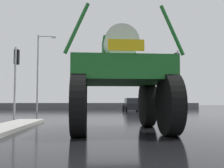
% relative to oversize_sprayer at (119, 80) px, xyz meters
% --- Properties ---
extents(ground_plane, '(120.00, 120.00, 0.00)m').
position_rel_oversize_sprayer_xyz_m(ground_plane, '(-0.31, 12.37, -1.96)').
color(ground_plane, black).
extents(median_island, '(1.38, 7.44, 0.15)m').
position_rel_oversize_sprayer_xyz_m(median_island, '(-4.44, 1.07, -1.88)').
color(median_island, '#B2AFA8').
rests_on(median_island, ground).
extents(oversize_sprayer, '(3.94, 5.52, 4.27)m').
position_rel_oversize_sprayer_xyz_m(oversize_sprayer, '(0.00, 0.00, 0.00)').
color(oversize_sprayer, black).
rests_on(oversize_sprayer, ground).
extents(sedan_ahead, '(1.94, 4.13, 1.52)m').
position_rel_oversize_sprayer_xyz_m(sedan_ahead, '(3.32, 21.06, -1.24)').
color(sedan_ahead, black).
rests_on(sedan_ahead, ground).
extents(traffic_signal_near_left, '(0.24, 0.54, 4.17)m').
position_rel_oversize_sprayer_xyz_m(traffic_signal_near_left, '(-5.42, 5.06, 1.08)').
color(traffic_signal_near_left, '#A8AAAF').
rests_on(traffic_signal_near_left, ground).
extents(traffic_signal_near_right, '(0.24, 0.54, 4.07)m').
position_rel_oversize_sprayer_xyz_m(traffic_signal_near_right, '(3.86, 5.06, 1.01)').
color(traffic_signal_near_right, '#A8AAAF').
rests_on(traffic_signal_near_right, ground).
extents(streetlight_far_left, '(2.17, 0.24, 8.99)m').
position_rel_oversize_sprayer_xyz_m(streetlight_far_left, '(-7.62, 21.36, 3.03)').
color(streetlight_far_left, '#A8AAAF').
rests_on(streetlight_far_left, ground).
extents(roadside_barrier, '(30.51, 0.24, 0.90)m').
position_rel_oversize_sprayer_xyz_m(roadside_barrier, '(-0.31, 30.44, -1.51)').
color(roadside_barrier, '#59595B').
rests_on(roadside_barrier, ground).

